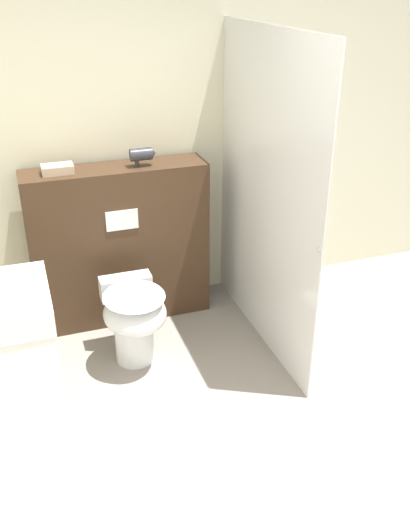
{
  "coord_description": "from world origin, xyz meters",
  "views": [
    {
      "loc": [
        -1.05,
        -1.65,
        2.34
      ],
      "look_at": [
        -0.02,
        1.35,
        0.75
      ],
      "focal_mm": 40.0,
      "sensor_mm": 36.0,
      "label": 1
    }
  ],
  "objects": [
    {
      "name": "shower_glass",
      "position": [
        0.44,
        1.49,
        1.04
      ],
      "size": [
        0.04,
        1.52,
        2.07
      ],
      "color": "silver",
      "rests_on": "ground_plane"
    },
    {
      "name": "partition_panel",
      "position": [
        -0.42,
        2.06,
        0.58
      ],
      "size": [
        1.26,
        0.32,
        1.16
      ],
      "color": "#3D2819",
      "rests_on": "ground_plane"
    },
    {
      "name": "folded_towel",
      "position": [
        -0.8,
        2.05,
        1.19
      ],
      "size": [
        0.2,
        0.13,
        0.06
      ],
      "color": "tan",
      "rests_on": "partition_panel"
    },
    {
      "name": "hair_drier",
      "position": [
        -0.23,
        2.02,
        1.24
      ],
      "size": [
        0.18,
        0.09,
        0.13
      ],
      "color": "#2D2D33",
      "rests_on": "partition_panel"
    },
    {
      "name": "toilet",
      "position": [
        -0.47,
        1.44,
        0.35
      ],
      "size": [
        0.4,
        0.55,
        0.54
      ],
      "color": "white",
      "rests_on": "ground_plane"
    },
    {
      "name": "wall_back",
      "position": [
        0.0,
        2.29,
        1.25
      ],
      "size": [
        8.0,
        0.06,
        2.5
      ],
      "color": "beige",
      "rests_on": "ground_plane"
    }
  ]
}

